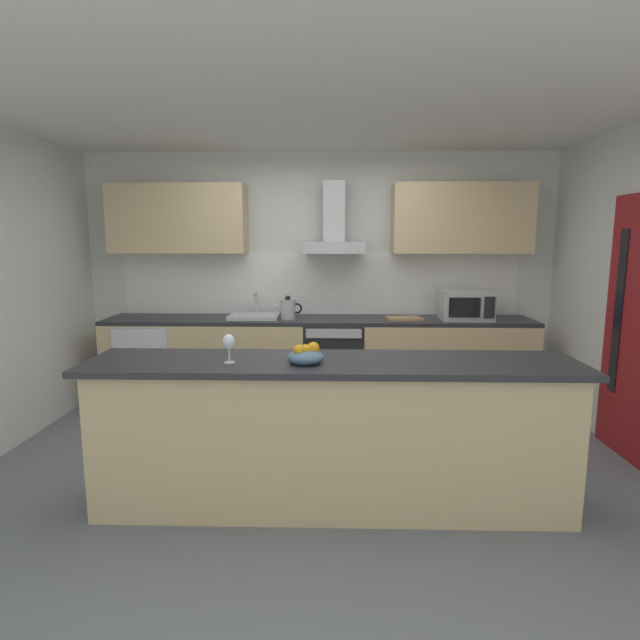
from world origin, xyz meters
TOP-DOWN VIEW (x-y plane):
  - ground at (0.00, 0.00)m, footprint 5.96×4.65m
  - ceiling at (0.00, 0.00)m, footprint 5.96×4.65m
  - wall_back at (0.00, 1.88)m, footprint 5.96×0.12m
  - backsplash_tile at (0.00, 1.81)m, footprint 4.21×0.02m
  - counter_back at (0.00, 1.50)m, footprint 4.36×0.60m
  - counter_island at (0.15, -0.58)m, footprint 3.04×0.64m
  - upper_cabinets at (-0.00, 1.65)m, footprint 4.30×0.32m
  - side_door at (2.46, 0.21)m, footprint 0.08×0.85m
  - oven at (0.16, 1.48)m, footprint 0.60×0.62m
  - refrigerator at (-1.75, 1.47)m, footprint 0.58×0.60m
  - microwave at (1.49, 1.45)m, footprint 0.50×0.38m
  - sink at (-0.66, 1.49)m, footprint 0.50×0.40m
  - kettle at (-0.31, 1.44)m, footprint 0.29×0.15m
  - range_hood at (0.16, 1.61)m, footprint 0.62×0.45m
  - wine_glass at (-0.47, -0.66)m, footprint 0.08×0.08m
  - fruit_bowl at (-0.01, -0.65)m, footprint 0.22×0.22m
  - chopping_board at (0.87, 1.45)m, footprint 0.37×0.27m

SIDE VIEW (x-z plane):
  - ground at x=0.00m, z-range -0.02..0.00m
  - refrigerator at x=-1.75m, z-range 0.00..0.85m
  - counter_back at x=0.00m, z-range 0.00..0.90m
  - oven at x=0.16m, z-range 0.06..0.86m
  - counter_island at x=0.15m, z-range 0.01..0.97m
  - chopping_board at x=0.87m, z-range 0.90..0.92m
  - sink at x=-0.66m, z-range 0.80..1.06m
  - kettle at x=-0.31m, z-range 0.89..1.13m
  - fruit_bowl at x=-0.01m, z-range 0.94..1.08m
  - side_door at x=2.46m, z-range 0.00..2.05m
  - microwave at x=1.49m, z-range 0.90..1.20m
  - wine_glass at x=-0.47m, z-range 1.00..1.18m
  - backsplash_tile at x=0.00m, z-range 0.90..1.56m
  - wall_back at x=0.00m, z-range 0.00..2.60m
  - range_hood at x=0.16m, z-range 1.43..2.15m
  - upper_cabinets at x=0.00m, z-range 1.56..2.26m
  - ceiling at x=0.00m, z-range 2.60..2.62m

